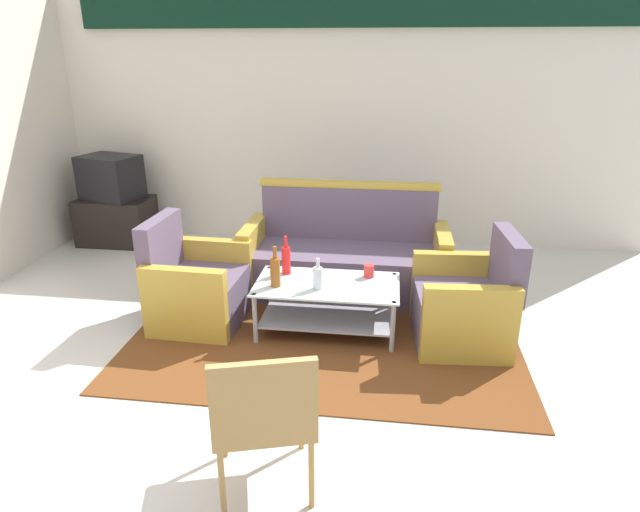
{
  "coord_description": "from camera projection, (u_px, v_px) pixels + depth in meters",
  "views": [
    {
      "loc": [
        0.47,
        -3.0,
        2.09
      ],
      "look_at": [
        -0.02,
        0.73,
        0.65
      ],
      "focal_mm": 30.49,
      "sensor_mm": 36.0,
      "label": 1
    }
  ],
  "objects": [
    {
      "name": "bottle_brown",
      "position": [
        275.0,
        271.0,
        4.07
      ],
      "size": [
        0.08,
        0.08,
        0.32
      ],
      "color": "brown",
      "rests_on": "coffee_table"
    },
    {
      "name": "ground_plane",
      "position": [
        309.0,
        387.0,
        3.58
      ],
      "size": [
        14.0,
        14.0,
        0.0
      ],
      "primitive_type": "plane",
      "color": "beige"
    },
    {
      "name": "couch",
      "position": [
        346.0,
        259.0,
        4.9
      ],
      "size": [
        1.8,
        0.74,
        0.96
      ],
      "rotation": [
        0.0,
        0.0,
        3.14
      ],
      "color": "#5B4C60",
      "rests_on": "rug"
    },
    {
      "name": "wall_back",
      "position": [
        350.0,
        109.0,
        5.88
      ],
      "size": [
        6.52,
        0.19,
        2.8
      ],
      "color": "silver",
      "rests_on": "ground"
    },
    {
      "name": "television",
      "position": [
        111.0,
        177.0,
        6.0
      ],
      "size": [
        0.69,
        0.58,
        0.48
      ],
      "rotation": [
        0.0,
        0.0,
        2.88
      ],
      "color": "black",
      "rests_on": "tv_stand"
    },
    {
      "name": "tv_stand",
      "position": [
        117.0,
        221.0,
        6.17
      ],
      "size": [
        0.8,
        0.5,
        0.52
      ],
      "primitive_type": "cube",
      "color": "black",
      "rests_on": "ground"
    },
    {
      "name": "rug",
      "position": [
        327.0,
        327.0,
        4.35
      ],
      "size": [
        2.94,
        2.25,
        0.01
      ],
      "primitive_type": "cube",
      "color": "brown",
      "rests_on": "ground"
    },
    {
      "name": "wicker_chair",
      "position": [
        264.0,
        411.0,
        2.56
      ],
      "size": [
        0.6,
        0.6,
        0.84
      ],
      "rotation": [
        0.0,
        0.0,
        0.28
      ],
      "color": "#AD844C",
      "rests_on": "ground"
    },
    {
      "name": "bottle_clear",
      "position": [
        318.0,
        277.0,
        4.03
      ],
      "size": [
        0.07,
        0.07,
        0.24
      ],
      "color": "silver",
      "rests_on": "coffee_table"
    },
    {
      "name": "armchair_right",
      "position": [
        465.0,
        306.0,
        4.07
      ],
      "size": [
        0.75,
        0.81,
        0.85
      ],
      "rotation": [
        0.0,
        0.0,
        1.65
      ],
      "color": "#5B4C60",
      "rests_on": "rug"
    },
    {
      "name": "armchair_left",
      "position": [
        197.0,
        288.0,
        4.37
      ],
      "size": [
        0.73,
        0.78,
        0.85
      ],
      "rotation": [
        0.0,
        0.0,
        -1.61
      ],
      "color": "#5B4C60",
      "rests_on": "rug"
    },
    {
      "name": "bottle_red",
      "position": [
        286.0,
        259.0,
        4.3
      ],
      "size": [
        0.07,
        0.07,
        0.31
      ],
      "color": "red",
      "rests_on": "coffee_table"
    },
    {
      "name": "coffee_table",
      "position": [
        327.0,
        300.0,
        4.2
      ],
      "size": [
        1.1,
        0.6,
        0.4
      ],
      "color": "silver",
      "rests_on": "rug"
    },
    {
      "name": "cup",
      "position": [
        369.0,
        271.0,
        4.26
      ],
      "size": [
        0.08,
        0.08,
        0.1
      ],
      "primitive_type": "cylinder",
      "color": "red",
      "rests_on": "coffee_table"
    }
  ]
}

